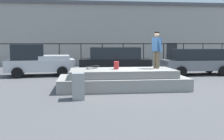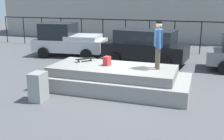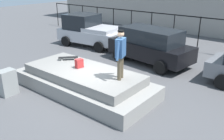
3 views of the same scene
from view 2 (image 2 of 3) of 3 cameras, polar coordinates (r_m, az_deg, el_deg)
name	(u,v)px [view 2 (image 2 of 3)]	position (r m, az deg, el deg)	size (l,w,h in m)	color
ground_plane	(128,89)	(10.38, 3.27, -3.97)	(60.00, 60.00, 0.00)	#4C4C4F
concrete_ledge	(113,78)	(10.31, 0.20, -1.77)	(5.64, 2.48, 0.87)	gray
skateboarder	(158,42)	(9.79, 9.63, 5.78)	(0.36, 0.77, 1.68)	brown
skateboard	(86,59)	(11.02, -5.53, 2.33)	(0.70, 0.73, 0.12)	black
backpack	(107,61)	(10.29, -1.06, 1.91)	(0.28, 0.20, 0.34)	red
car_silver_pickup_near	(68,40)	(16.49, -9.20, 6.22)	(4.31, 2.57, 1.94)	#B7B7BC
car_black_hatchback_mid	(145,46)	(14.32, 6.92, 5.00)	(4.46, 2.44, 1.77)	black
utility_box	(38,87)	(9.39, -15.14, -3.39)	(0.44, 0.60, 0.97)	gray
fence_row	(162,31)	(17.84, 10.33, 8.01)	(24.06, 0.06, 2.01)	black
warehouse_building	(176,4)	(25.12, 13.12, 13.29)	(30.93, 7.28, 5.74)	gray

